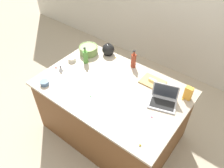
% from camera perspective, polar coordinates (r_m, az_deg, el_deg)
% --- Properties ---
extents(ground_plane, '(12.00, 12.00, 0.00)m').
position_cam_1_polar(ground_plane, '(3.48, 0.00, -11.55)').
color(ground_plane, '#B7A88E').
extents(wall_back, '(8.00, 0.10, 2.60)m').
position_cam_1_polar(wall_back, '(4.05, 17.94, 18.66)').
color(wall_back, beige).
rests_on(wall_back, ground).
extents(island_counter, '(1.85, 1.22, 0.90)m').
position_cam_1_polar(island_counter, '(3.13, 0.00, -6.72)').
color(island_counter, brown).
rests_on(island_counter, ground).
extents(laptop, '(0.36, 0.31, 0.22)m').
position_cam_1_polar(laptop, '(2.65, 12.90, -3.86)').
color(laptop, '#B7B7BC').
rests_on(laptop, island_counter).
extents(mixing_bowl_large, '(0.28, 0.28, 0.12)m').
position_cam_1_polar(mixing_bowl_large, '(3.35, -5.99, 8.67)').
color(mixing_bowl_large, '#72934C').
rests_on(mixing_bowl_large, island_counter).
extents(bottle_soy, '(0.07, 0.07, 0.26)m').
position_cam_1_polar(bottle_soy, '(3.06, 5.47, 5.99)').
color(bottle_soy, maroon).
rests_on(bottle_soy, island_counter).
extents(bottle_olive, '(0.07, 0.07, 0.24)m').
position_cam_1_polar(bottle_olive, '(3.15, -6.76, 6.90)').
color(bottle_olive, '#4C8C38').
rests_on(bottle_olive, island_counter).
extents(kettle, '(0.21, 0.18, 0.20)m').
position_cam_1_polar(kettle, '(3.30, -0.94, 8.75)').
color(kettle, black).
rests_on(kettle, island_counter).
extents(cutting_board, '(0.30, 0.22, 0.02)m').
position_cam_1_polar(cutting_board, '(2.90, 10.25, 0.50)').
color(cutting_board, tan).
rests_on(cutting_board, island_counter).
extents(butter_stick_left, '(0.11, 0.04, 0.04)m').
position_cam_1_polar(butter_stick_left, '(2.88, 10.29, 0.91)').
color(butter_stick_left, '#F4E58C').
rests_on(butter_stick_left, cutting_board).
extents(ramekin_small, '(0.11, 0.11, 0.05)m').
position_cam_1_polar(ramekin_small, '(2.94, -16.73, 0.26)').
color(ramekin_small, slate).
rests_on(ramekin_small, island_counter).
extents(ramekin_medium, '(0.11, 0.11, 0.05)m').
position_cam_1_polar(ramekin_medium, '(3.25, -10.16, 6.20)').
color(ramekin_medium, beige).
rests_on(ramekin_medium, island_counter).
extents(kitchen_timer, '(0.07, 0.07, 0.08)m').
position_cam_1_polar(kitchen_timer, '(3.09, -12.86, 3.78)').
color(kitchen_timer, '#B2B2B7').
rests_on(kitchen_timer, island_counter).
extents(candy_bag, '(0.09, 0.06, 0.17)m').
position_cam_1_polar(candy_bag, '(2.75, 18.77, -2.20)').
color(candy_bag, gold).
rests_on(candy_bag, island_counter).
extents(candy_0, '(0.02, 0.02, 0.02)m').
position_cam_1_polar(candy_0, '(3.17, -14.03, 4.09)').
color(candy_0, red).
rests_on(candy_0, island_counter).
extents(candy_1, '(0.02, 0.02, 0.02)m').
position_cam_1_polar(candy_1, '(3.27, 0.87, 6.76)').
color(candy_1, yellow).
rests_on(candy_1, island_counter).
extents(candy_2, '(0.02, 0.02, 0.02)m').
position_cam_1_polar(candy_2, '(2.69, -5.40, -3.10)').
color(candy_2, green).
rests_on(candy_2, island_counter).
extents(candy_3, '(0.02, 0.02, 0.02)m').
position_cam_1_polar(candy_3, '(2.28, 7.15, -15.13)').
color(candy_3, yellow).
rests_on(candy_3, island_counter).
extents(candy_4, '(0.02, 0.02, 0.02)m').
position_cam_1_polar(candy_4, '(2.77, 17.46, -3.67)').
color(candy_4, yellow).
rests_on(candy_4, island_counter).
extents(candy_5, '(0.01, 0.01, 0.01)m').
position_cam_1_polar(candy_5, '(2.51, 10.09, -8.23)').
color(candy_5, '#CC3399').
rests_on(candy_5, island_counter).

